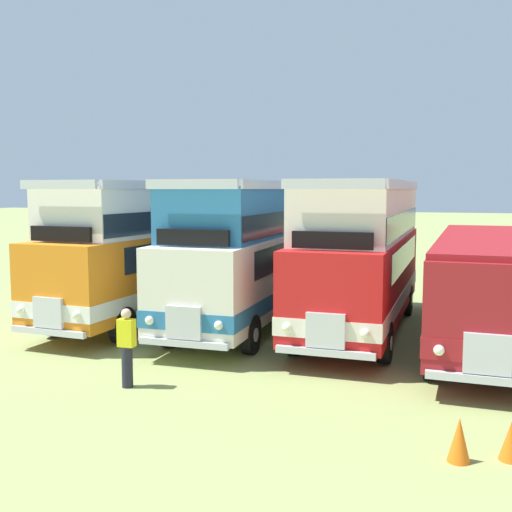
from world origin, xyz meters
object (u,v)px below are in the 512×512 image
object	(u,v)px
bus_first_in_row	(149,247)
bus_second_in_row	(252,250)
bus_fourth_in_row	(485,280)
cone_mid_row	(459,440)
cone_near_end	(511,441)
marshal_person	(127,347)
bus_third_in_row	(361,254)

from	to	relation	value
bus_first_in_row	bus_second_in_row	world-z (taller)	same
bus_first_in_row	bus_fourth_in_row	size ratio (longest dim) A/B	0.88
bus_first_in_row	cone_mid_row	bearing A→B (deg)	-40.11
bus_first_in_row	bus_fourth_in_row	bearing A→B (deg)	-0.41
cone_near_end	cone_mid_row	world-z (taller)	cone_mid_row
cone_mid_row	marshal_person	distance (m)	7.05
bus_second_in_row	bus_fourth_in_row	bearing A→B (deg)	-3.53
bus_second_in_row	marshal_person	size ratio (longest dim) A/B	6.13
cone_near_end	bus_fourth_in_row	bearing A→B (deg)	91.21
bus_first_in_row	bus_fourth_in_row	world-z (taller)	bus_first_in_row
bus_second_in_row	cone_mid_row	distance (m)	10.96
cone_mid_row	bus_first_in_row	bearing A→B (deg)	139.89
cone_near_end	cone_mid_row	distance (m)	0.84
bus_third_in_row	cone_mid_row	world-z (taller)	bus_third_in_row
bus_second_in_row	cone_mid_row	bearing A→B (deg)	-53.64
cone_mid_row	marshal_person	bearing A→B (deg)	166.84
bus_fourth_in_row	cone_near_end	size ratio (longest dim) A/B	17.76
bus_third_in_row	cone_near_end	distance (m)	9.25
bus_second_in_row	bus_fourth_in_row	size ratio (longest dim) A/B	0.94
marshal_person	bus_first_in_row	bearing A→B (deg)	114.29
bus_second_in_row	bus_third_in_row	size ratio (longest dim) A/B	1.08
bus_second_in_row	cone_mid_row	world-z (taller)	bus_second_in_row
cone_mid_row	marshal_person	size ratio (longest dim) A/B	0.41
bus_first_in_row	cone_mid_row	size ratio (longest dim) A/B	13.94
bus_second_in_row	bus_third_in_row	bearing A→B (deg)	-1.84
cone_near_end	marshal_person	distance (m)	7.75
bus_fourth_in_row	marshal_person	bearing A→B (deg)	-138.28
bus_second_in_row	marshal_person	distance (m)	7.24
bus_fourth_in_row	bus_third_in_row	bearing A→B (deg)	174.78
cone_near_end	cone_mid_row	size ratio (longest dim) A/B	0.89
bus_fourth_in_row	marshal_person	size ratio (longest dim) A/B	6.54
bus_third_in_row	cone_near_end	size ratio (longest dim) A/B	15.44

